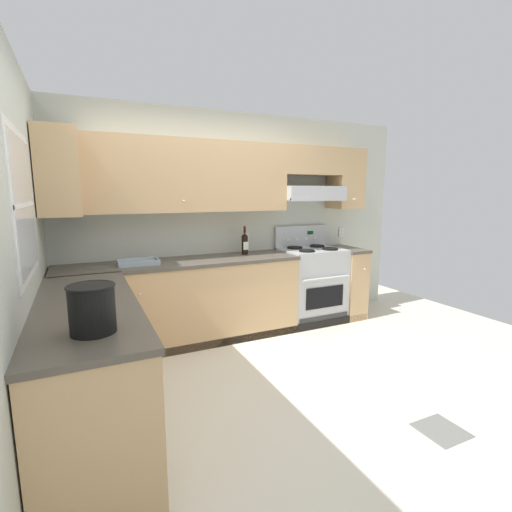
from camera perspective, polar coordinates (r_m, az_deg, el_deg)
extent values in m
plane|color=beige|center=(3.33, 0.04, -19.57)|extent=(7.04, 7.04, 0.00)
cube|color=slate|center=(3.13, 26.41, -22.68)|extent=(0.30, 0.30, 0.01)
cube|color=beige|center=(4.59, -3.49, 5.25)|extent=(4.68, 0.12, 2.55)
cube|color=tan|center=(4.13, -11.69, 11.87)|extent=(2.45, 0.34, 0.76)
cube|color=tan|center=(5.14, 13.56, 11.33)|extent=(0.38, 0.34, 0.76)
cube|color=tan|center=(4.80, 8.02, 14.14)|extent=(0.80, 0.34, 0.34)
cube|color=#B7BABC|center=(4.75, 8.17, 9.48)|extent=(0.80, 0.46, 0.17)
cube|color=#B7BABC|center=(4.57, 9.69, 8.50)|extent=(0.80, 0.03, 0.04)
sphere|color=silver|center=(3.95, -10.93, 8.23)|extent=(0.02, 0.02, 0.02)
sphere|color=silver|center=(5.00, 14.86, 8.35)|extent=(0.02, 0.02, 0.02)
sphere|color=silver|center=(4.99, 14.66, 8.35)|extent=(0.02, 0.02, 0.02)
cube|color=silver|center=(4.60, -1.47, 2.83)|extent=(0.08, 0.01, 0.12)
cube|color=silver|center=(4.59, -1.45, 3.09)|extent=(0.03, 0.00, 0.03)
cube|color=silver|center=(4.60, -1.44, 2.55)|extent=(0.03, 0.00, 0.03)
cube|color=silver|center=(5.35, 12.89, 3.55)|extent=(0.08, 0.01, 0.12)
cube|color=silver|center=(5.34, 12.93, 3.78)|extent=(0.03, 0.00, 0.03)
cube|color=silver|center=(5.35, 12.91, 3.31)|extent=(0.03, 0.00, 0.03)
cube|color=beige|center=(2.77, -32.86, 0.83)|extent=(0.12, 4.00, 2.55)
cube|color=white|center=(2.74, -32.26, 6.59)|extent=(0.04, 1.00, 0.92)
cube|color=white|center=(2.74, -31.84, 6.63)|extent=(0.01, 0.90, 0.82)
cube|color=white|center=(2.74, -31.78, 6.63)|extent=(0.01, 0.90, 0.02)
cube|color=tan|center=(3.83, -27.91, 11.16)|extent=(0.34, 0.64, 0.76)
cube|color=tan|center=(4.17, -10.84, -7.13)|extent=(2.52, 0.61, 0.87)
cube|color=#51493F|center=(4.06, -11.04, -0.96)|extent=(2.54, 0.63, 0.04)
cube|color=tan|center=(5.13, 13.41, -4.03)|extent=(0.29, 0.61, 0.87)
cube|color=#51493F|center=(5.05, 13.61, 1.00)|extent=(0.32, 0.63, 0.04)
cube|color=black|center=(4.21, -2.51, -12.43)|extent=(3.54, 0.06, 0.09)
sphere|color=silver|center=(3.71, -17.28, -5.58)|extent=(0.03, 0.03, 0.03)
sphere|color=silver|center=(4.87, 16.25, -1.93)|extent=(0.03, 0.03, 0.03)
cube|color=tan|center=(2.88, -23.85, -15.65)|extent=(0.61, 1.89, 0.87)
cube|color=#51493F|center=(2.72, -24.50, -6.91)|extent=(0.63, 1.91, 0.04)
cube|color=black|center=(3.07, -17.80, -21.81)|extent=(0.06, 1.85, 0.09)
cube|color=#B7BABC|center=(4.82, 8.44, -4.51)|extent=(0.76, 0.58, 0.91)
cube|color=black|center=(4.61, 10.46, -6.20)|extent=(0.53, 0.01, 0.26)
cylinder|color=silver|center=(4.53, 10.72, -3.35)|extent=(0.65, 0.02, 0.02)
cube|color=#333333|center=(4.70, 10.35, -9.54)|extent=(0.70, 0.01, 0.11)
cube|color=#B7BABC|center=(4.73, 8.57, 0.95)|extent=(0.76, 0.58, 0.02)
cube|color=#B7BABC|center=(4.94, 6.85, 2.94)|extent=(0.76, 0.04, 0.29)
cube|color=#053F0C|center=(4.99, 8.27, 3.56)|extent=(0.09, 0.01, 0.04)
cylinder|color=black|center=(4.52, 7.78, 0.81)|extent=(0.19, 0.19, 0.02)
cylinder|color=black|center=(4.52, 7.78, 0.73)|extent=(0.07, 0.07, 0.01)
cylinder|color=black|center=(4.71, 11.24, 1.07)|extent=(0.19, 0.19, 0.02)
cylinder|color=black|center=(4.72, 11.24, 1.00)|extent=(0.07, 0.07, 0.01)
cylinder|color=black|center=(4.76, 5.94, 1.28)|extent=(0.19, 0.19, 0.02)
cylinder|color=black|center=(4.76, 5.94, 1.21)|extent=(0.07, 0.07, 0.01)
cylinder|color=black|center=(4.94, 9.31, 1.51)|extent=(0.19, 0.19, 0.02)
cylinder|color=black|center=(4.94, 9.31, 1.44)|extent=(0.07, 0.07, 0.01)
cylinder|color=white|center=(4.82, 4.86, 2.51)|extent=(0.04, 0.02, 0.04)
cylinder|color=white|center=(4.89, 6.29, 2.59)|extent=(0.04, 0.02, 0.04)
cylinder|color=white|center=(4.97, 7.67, 2.67)|extent=(0.04, 0.02, 0.04)
cylinder|color=white|center=(5.04, 9.01, 2.74)|extent=(0.04, 0.02, 0.04)
cylinder|color=black|center=(4.39, -1.73, 1.68)|extent=(0.07, 0.07, 0.21)
cone|color=black|center=(4.38, -1.74, 3.29)|extent=(0.07, 0.07, 0.04)
cylinder|color=black|center=(4.37, -1.75, 4.06)|extent=(0.03, 0.03, 0.08)
cylinder|color=maroon|center=(4.37, -1.75, 4.46)|extent=(0.03, 0.03, 0.02)
cube|color=silver|center=(4.36, -1.53, 1.56)|extent=(0.07, 0.00, 0.09)
cube|color=#9EADB7|center=(3.93, -17.50, -1.17)|extent=(0.32, 0.18, 0.02)
cube|color=#9EADB7|center=(3.83, -17.29, -1.16)|extent=(0.40, 0.01, 0.06)
cube|color=#9EADB7|center=(4.03, -17.72, -0.65)|extent=(0.40, 0.01, 0.06)
cube|color=#9EADB7|center=(3.91, -20.28, -1.10)|extent=(0.01, 0.20, 0.06)
cube|color=#9EADB7|center=(3.96, -14.78, -0.69)|extent=(0.01, 0.20, 0.06)
cylinder|color=black|center=(2.11, -23.71, -7.43)|extent=(0.23, 0.23, 0.25)
torus|color=black|center=(2.08, -23.94, -4.21)|extent=(0.24, 0.24, 0.01)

